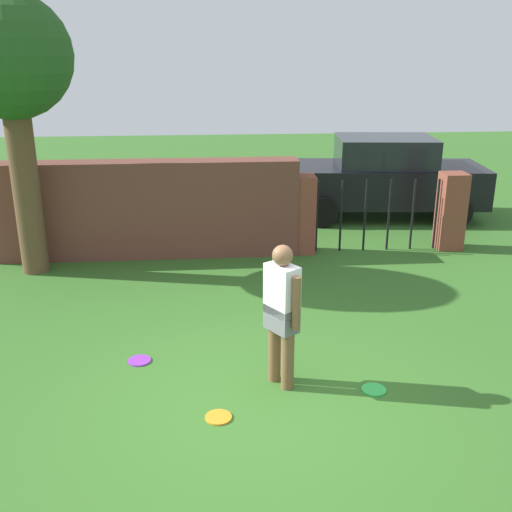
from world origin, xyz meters
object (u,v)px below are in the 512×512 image
frisbee_orange (218,417)px  car (383,177)px  tree (10,66)px  frisbee_green (374,390)px  person (282,310)px  frisbee_purple (139,361)px

frisbee_orange → car: bearing=63.1°
tree → frisbee_green: (4.63, -4.06, -3.25)m
person → frisbee_orange: bearing=96.6°
car → frisbee_purple: size_ratio=16.07×
frisbee_orange → frisbee_green: 1.74m
person → car: (3.01, 6.71, -0.04)m
person → frisbee_green: 1.35m
frisbee_purple → car: bearing=52.7°
tree → person: (3.63, -3.84, -2.36)m
person → frisbee_orange: 1.29m
car → frisbee_orange: car is taller
frisbee_purple → frisbee_orange: (0.91, -1.23, 0.00)m
tree → frisbee_green: size_ratio=16.08×
car → frisbee_green: bearing=-100.9°
tree → frisbee_purple: bearing=-57.9°
person → tree: bearing=9.3°
frisbee_purple → frisbee_orange: same height
frisbee_purple → tree: bearing=122.1°
person → frisbee_green: size_ratio=6.00×
tree → person: bearing=-46.6°
person → frisbee_green: (1.00, -0.23, -0.89)m
frisbee_orange → person: bearing=40.8°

